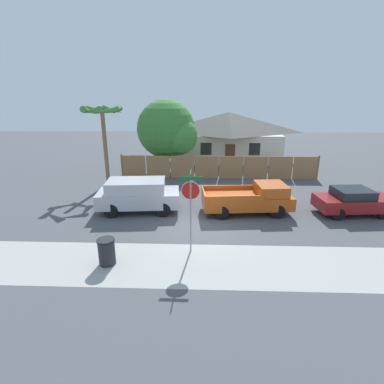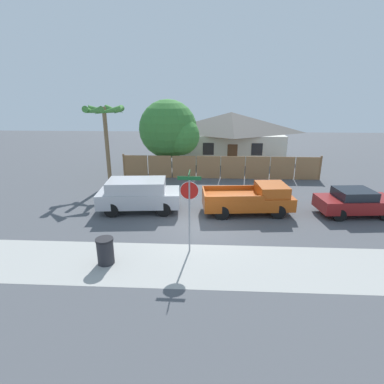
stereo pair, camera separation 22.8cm
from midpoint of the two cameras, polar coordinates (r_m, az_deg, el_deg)
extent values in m
plane|color=#4C4F54|center=(15.14, 2.17, -6.45)|extent=(80.00, 80.00, 0.00)
cube|color=#A3A39E|center=(11.96, 1.89, -13.60)|extent=(36.00, 3.20, 0.01)
cube|color=#997047|center=(24.06, -10.35, 4.82)|extent=(1.82, 0.06, 1.77)
cube|color=#997047|center=(23.70, -5.86, 4.82)|extent=(1.82, 0.06, 1.77)
cube|color=#997047|center=(23.49, -1.25, 4.78)|extent=(1.82, 0.06, 1.77)
cube|color=#997047|center=(23.42, 3.40, 4.72)|extent=(1.82, 0.06, 1.77)
cube|color=#997047|center=(23.52, 8.05, 4.63)|extent=(1.82, 0.06, 1.77)
cube|color=#997047|center=(23.76, 12.64, 4.51)|extent=(1.82, 0.06, 1.77)
cube|color=#997047|center=(24.16, 17.09, 4.36)|extent=(1.82, 0.06, 1.77)
cube|color=#997047|center=(24.69, 21.38, 4.19)|extent=(1.82, 0.06, 1.77)
cube|color=brown|center=(24.28, -12.55, 4.92)|extent=(0.12, 0.12, 1.87)
cube|color=brown|center=(25.00, 23.47, 4.22)|extent=(0.12, 0.12, 1.87)
cube|color=beige|center=(30.76, 7.47, 8.69)|extent=(9.77, 6.15, 2.70)
pyramid|color=#5B5651|center=(30.47, 7.65, 13.01)|extent=(10.55, 6.64, 1.96)
cube|color=black|center=(27.58, 3.36, 8.20)|extent=(1.00, 0.04, 1.10)
cube|color=black|center=(27.96, 12.49, 7.94)|extent=(1.00, 0.04, 1.10)
cube|color=brown|center=(27.79, 7.91, 6.94)|extent=(0.90, 0.04, 2.00)
cylinder|color=brown|center=(25.53, -4.17, 5.88)|extent=(0.40, 0.40, 1.82)
sphere|color=#387A33|center=(25.10, -4.31, 11.88)|extent=(4.73, 4.73, 4.73)
sphere|color=#3C8437|center=(24.46, -1.94, 10.64)|extent=(3.08, 3.08, 3.08)
cylinder|color=brown|center=(22.20, -15.56, 8.26)|extent=(0.28, 0.28, 5.50)
cone|color=#428438|center=(21.65, -13.61, 14.82)|extent=(0.44, 1.81, 0.71)
cone|color=#428438|center=(22.59, -14.23, 14.89)|extent=(1.78, 1.28, 0.71)
cone|color=#428438|center=(22.89, -16.62, 14.73)|extent=(1.78, 1.28, 0.71)
cone|color=#428438|center=(22.27, -18.55, 14.48)|extent=(0.44, 1.81, 0.71)
cone|color=#428438|center=(21.31, -18.12, 14.40)|extent=(1.78, 1.28, 0.71)
cone|color=#428438|center=(20.99, -15.57, 14.58)|extent=(1.78, 1.28, 0.71)
cube|color=#B7B7BC|center=(17.00, -9.61, -1.08)|extent=(4.64, 2.39, 0.81)
cube|color=#B7B7BC|center=(16.80, -10.12, 1.24)|extent=(3.29, 2.11, 0.63)
cube|color=black|center=(16.65, -5.03, 1.31)|extent=(0.22, 1.76, 0.53)
cylinder|color=black|center=(17.84, -4.77, -1.26)|extent=(0.79, 0.22, 0.79)
cylinder|color=black|center=(16.17, -5.03, -3.34)|extent=(0.79, 0.22, 0.79)
cylinder|color=black|center=(18.18, -13.55, -1.34)|extent=(0.79, 0.22, 0.79)
cylinder|color=black|center=(16.55, -14.70, -3.38)|extent=(0.79, 0.22, 0.79)
cube|color=#B74C14|center=(16.79, 10.79, -1.63)|extent=(4.99, 2.42, 0.70)
cube|color=#B74C14|center=(16.93, 15.31, 0.49)|extent=(1.71, 1.97, 0.57)
cube|color=#B74C14|center=(17.36, 7.56, 0.85)|extent=(3.02, 0.35, 0.25)
cube|color=#B74C14|center=(15.59, 8.69, -1.22)|extent=(3.02, 0.35, 0.25)
cube|color=#B74C14|center=(16.27, 2.70, -0.20)|extent=(0.25, 1.90, 0.25)
cylinder|color=black|center=(18.09, 14.76, -1.59)|extent=(0.76, 0.22, 0.76)
cylinder|color=black|center=(16.51, 16.48, -3.65)|extent=(0.76, 0.22, 0.76)
cylinder|color=black|center=(17.46, 5.30, -1.76)|extent=(0.76, 0.22, 0.76)
cylinder|color=black|center=(15.81, 6.11, -3.94)|extent=(0.76, 0.22, 0.76)
cube|color=maroon|center=(18.55, 29.00, -1.95)|extent=(4.16, 2.16, 0.68)
cube|color=black|center=(18.30, 28.83, -0.29)|extent=(1.99, 1.78, 0.46)
cylinder|color=black|center=(19.93, 30.80, -1.95)|extent=(0.66, 0.22, 0.66)
cylinder|color=black|center=(18.70, 24.37, -2.17)|extent=(0.66, 0.22, 0.66)
cylinder|color=black|center=(17.39, 26.60, -3.95)|extent=(0.66, 0.22, 0.66)
cylinder|color=gray|center=(12.19, 0.04, -4.81)|extent=(0.07, 0.07, 3.08)
cylinder|color=red|center=(11.80, 0.05, 0.26)|extent=(0.71, 0.04, 0.71)
cylinder|color=white|center=(11.80, 0.05, 0.26)|extent=(0.75, 0.03, 0.75)
cube|color=#19602D|center=(11.65, 0.05, 2.64)|extent=(0.94, 0.04, 0.15)
cube|color=#19602D|center=(11.60, 0.05, 3.50)|extent=(0.04, 0.85, 0.15)
cylinder|color=#28282D|center=(12.23, -15.64, -10.94)|extent=(0.64, 0.64, 0.98)
cylinder|color=black|center=(11.99, -15.85, -8.72)|extent=(0.68, 0.68, 0.08)
camera|label=1|loc=(0.11, -89.57, 0.14)|focal=28.00mm
camera|label=2|loc=(0.11, 90.43, -0.14)|focal=28.00mm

